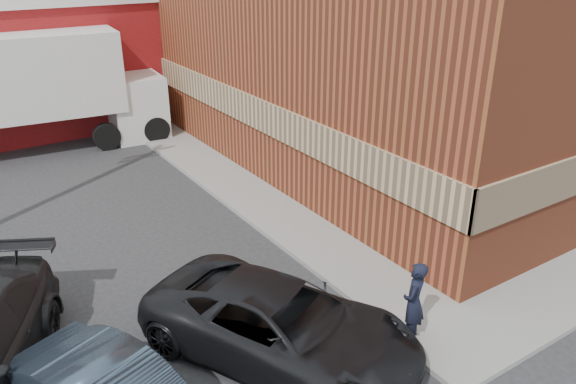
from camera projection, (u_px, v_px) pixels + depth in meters
ground at (408, 333)px, 11.22m from camera, size 90.00×90.00×0.00m
brick_building at (412, 16)px, 20.44m from camera, size 14.25×18.25×9.36m
sidewalk_west at (225, 179)px, 18.36m from camera, size 1.80×18.00×0.12m
man at (414, 302)px, 10.54m from camera, size 0.73×0.66×1.67m
suv_a at (281, 325)px, 10.28m from camera, size 4.51×5.82×1.47m
box_truck at (48, 83)px, 20.39m from camera, size 8.88×3.39×4.28m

